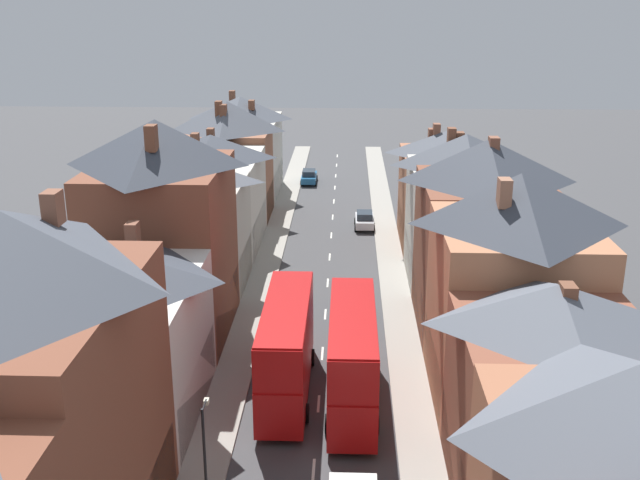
{
  "coord_description": "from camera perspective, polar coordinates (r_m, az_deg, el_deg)",
  "views": [
    {
      "loc": [
        1.42,
        -17.85,
        21.16
      ],
      "look_at": [
        -0.74,
        39.9,
        2.2
      ],
      "focal_mm": 42.0,
      "sensor_mm": 36.0,
      "label": 1
    }
  ],
  "objects": [
    {
      "name": "car_near_silver",
      "position": [
        51.66,
        2.4,
        -5.03
      ],
      "size": [
        1.9,
        4.34,
        1.63
      ],
      "color": "navy",
      "rests_on": "ground"
    },
    {
      "name": "double_decker_bus_mid_street",
      "position": [
        40.45,
        2.47,
        -8.82
      ],
      "size": [
        2.74,
        10.8,
        5.3
      ],
      "color": "#B70F0F",
      "rests_on": "ground"
    },
    {
      "name": "car_mid_black",
      "position": [
        88.5,
        -0.84,
        4.87
      ],
      "size": [
        1.9,
        4.44,
        1.6
      ],
      "color": "#236093",
      "rests_on": "ground"
    },
    {
      "name": "terrace_row_left",
      "position": [
        48.23,
        -11.89,
        -0.61
      ],
      "size": [
        8.0,
        80.49,
        14.42
      ],
      "color": "brown",
      "rests_on": "ground"
    },
    {
      "name": "double_decker_bus_lead",
      "position": [
        41.44,
        -2.57,
        -8.12
      ],
      "size": [
        2.74,
        10.8,
        5.3
      ],
      "color": "#B70F0F",
      "rests_on": "ground"
    },
    {
      "name": "car_parked_left_a",
      "position": [
        71.29,
        3.41,
        1.55
      ],
      "size": [
        1.9,
        3.85,
        1.62
      ],
      "color": "silver",
      "rests_on": "ground"
    },
    {
      "name": "terrace_row_right",
      "position": [
        40.13,
        14.64,
        -5.06
      ],
      "size": [
        8.0,
        64.31,
        12.86
      ],
      "color": "brown",
      "rests_on": "ground"
    },
    {
      "name": "pavement_left",
      "position": [
        60.05,
        -4.23,
        -2.44
      ],
      "size": [
        2.2,
        104.0,
        0.14
      ],
      "primitive_type": "cube",
      "color": "gray",
      "rests_on": "ground"
    },
    {
      "name": "centre_line_dashes",
      "position": [
        57.87,
        0.59,
        -3.27
      ],
      "size": [
        0.14,
        97.8,
        0.01
      ],
      "color": "silver",
      "rests_on": "ground"
    },
    {
      "name": "pavement_right",
      "position": [
        59.81,
        5.54,
        -2.57
      ],
      "size": [
        2.2,
        104.0,
        0.14
      ],
      "primitive_type": "cube",
      "color": "gray",
      "rests_on": "ground"
    },
    {
      "name": "street_lamp",
      "position": [
        32.15,
        -8.73,
        -15.94
      ],
      "size": [
        0.2,
        1.12,
        5.5
      ],
      "color": "black",
      "rests_on": "ground"
    }
  ]
}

